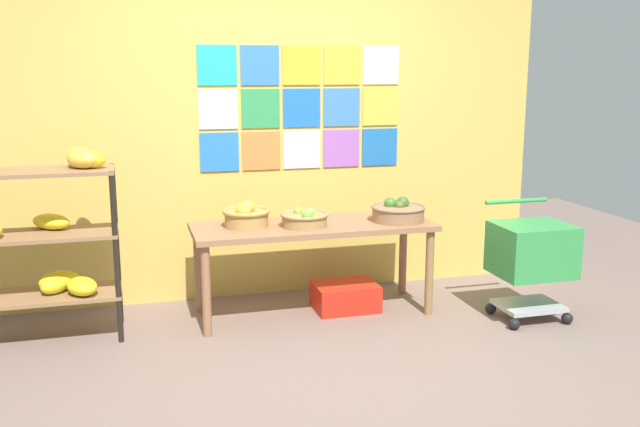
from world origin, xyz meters
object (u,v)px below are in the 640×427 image
object	(u,v)px
produce_crate_under_table	(345,296)
shopping_cart	(532,254)
fruit_basket_back_right	(398,212)
banana_shelf_unit	(49,232)
fruit_basket_right	(305,218)
display_table	(313,234)
fruit_basket_back_left	(246,215)

from	to	relation	value
produce_crate_under_table	shopping_cart	bearing A→B (deg)	-24.72
fruit_basket_back_right	produce_crate_under_table	bearing A→B (deg)	167.31
banana_shelf_unit	fruit_basket_right	bearing A→B (deg)	-1.56
display_table	fruit_basket_back_left	xyz separation A→B (m)	(-0.47, 0.04, 0.16)
banana_shelf_unit	shopping_cart	world-z (taller)	banana_shelf_unit
display_table	fruit_basket_back_left	distance (m)	0.50
fruit_basket_right	banana_shelf_unit	bearing A→B (deg)	178.44
banana_shelf_unit	fruit_basket_right	world-z (taller)	banana_shelf_unit
banana_shelf_unit	shopping_cart	bearing A→B (deg)	-9.18
banana_shelf_unit	fruit_basket_back_left	size ratio (longest dim) A/B	3.74
banana_shelf_unit	fruit_basket_back_right	size ratio (longest dim) A/B	3.18
shopping_cart	produce_crate_under_table	bearing A→B (deg)	158.12
banana_shelf_unit	shopping_cart	size ratio (longest dim) A/B	1.52
banana_shelf_unit	produce_crate_under_table	xyz separation A→B (m)	(2.02, 0.03, -0.62)
fruit_basket_back_left	fruit_basket_right	xyz separation A→B (m)	(0.40, -0.10, -0.03)
fruit_basket_back_right	shopping_cart	world-z (taller)	fruit_basket_back_right
display_table	fruit_basket_back_left	bearing A→B (deg)	175.47
produce_crate_under_table	display_table	bearing A→B (deg)	-176.53
fruit_basket_back_left	produce_crate_under_table	distance (m)	0.98
banana_shelf_unit	shopping_cart	xyz separation A→B (m)	(3.22, -0.52, -0.24)
banana_shelf_unit	display_table	size ratio (longest dim) A/B	0.73
banana_shelf_unit	produce_crate_under_table	distance (m)	2.12
fruit_basket_right	produce_crate_under_table	size ratio (longest dim) A/B	0.74
fruit_basket_back_left	banana_shelf_unit	bearing A→B (deg)	-177.67
fruit_basket_back_right	shopping_cart	xyz separation A→B (m)	(0.83, -0.47, -0.25)
fruit_basket_back_right	shopping_cart	size ratio (longest dim) A/B	0.48
display_table	shopping_cart	bearing A→B (deg)	-20.30
fruit_basket_back_right	produce_crate_under_table	world-z (taller)	fruit_basket_back_right
banana_shelf_unit	fruit_basket_back_right	world-z (taller)	banana_shelf_unit
display_table	produce_crate_under_table	size ratio (longest dim) A/B	3.74
display_table	fruit_basket_back_right	bearing A→B (deg)	-6.26
fruit_basket_right	produce_crate_under_table	xyz separation A→B (m)	(0.33, 0.08, -0.63)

